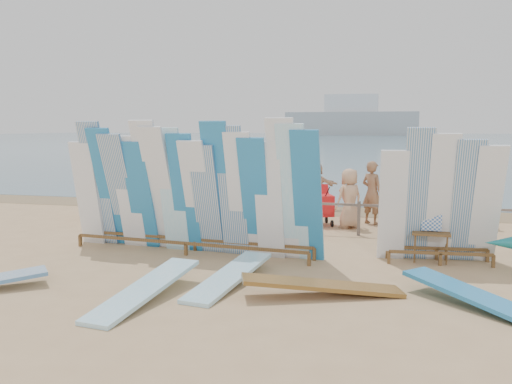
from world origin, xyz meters
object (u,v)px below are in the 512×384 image
(beachgoer_4, at_px, (298,195))
(beachgoer_1, at_px, (138,186))
(flat_board_b, at_px, (145,300))
(beachgoer_8, at_px, (391,192))
(beach_chair_left, at_px, (286,217))
(beachgoer_7, at_px, (372,193))
(stroller, at_px, (323,209))
(beachgoer_9, at_px, (451,191))
(side_surfboard_rack, at_px, (441,203))
(flat_board_d, at_px, (481,309))
(flat_board_c, at_px, (322,296))
(beachgoer_2, at_px, (172,187))
(main_surfboard_rack, at_px, (190,193))
(beachgoer_extra_1, at_px, (151,182))
(beachgoer_5, at_px, (316,186))
(beachgoer_11, at_px, (142,183))
(vendor_table, at_px, (431,246))
(beach_chair_right, at_px, (305,217))
(beachgoer_0, at_px, (92,190))
(flat_board_a, at_px, (230,284))
(beachgoer_10, at_px, (478,198))
(beachgoer_6, at_px, (349,198))

(beachgoer_4, relative_size, beachgoer_1, 0.89)
(flat_board_b, relative_size, beachgoer_8, 1.46)
(beach_chair_left, bearing_deg, beachgoer_7, 39.98)
(stroller, relative_size, beachgoer_9, 0.68)
(beachgoer_7, bearing_deg, side_surfboard_rack, 144.23)
(side_surfboard_rack, distance_m, flat_board_d, 3.17)
(flat_board_c, distance_m, beachgoer_2, 9.17)
(flat_board_c, xyz_separation_m, beachgoer_8, (1.03, 7.34, 0.92))
(stroller, bearing_deg, beachgoer_2, 152.32)
(flat_board_d, bearing_deg, beachgoer_7, 58.33)
(flat_board_d, bearing_deg, beach_chair_left, 77.00)
(main_surfboard_rack, distance_m, beachgoer_extra_1, 7.87)
(beachgoer_5, distance_m, beachgoer_11, 6.05)
(flat_board_b, xyz_separation_m, beachgoer_8, (3.80, 8.28, 0.92))
(vendor_table, distance_m, beach_chair_right, 4.89)
(beachgoer_11, bearing_deg, side_surfboard_rack, -138.32)
(beach_chair_right, bearing_deg, beachgoer_0, 177.86)
(flat_board_c, distance_m, flat_board_a, 1.73)
(flat_board_d, bearing_deg, beachgoer_1, 94.70)
(flat_board_d, relative_size, beachgoer_0, 1.58)
(flat_board_b, xyz_separation_m, beachgoer_10, (6.19, 8.31, 0.82))
(beachgoer_8, height_order, beachgoer_extra_1, beachgoer_8)
(beachgoer_10, height_order, beachgoer_11, beachgoer_11)
(flat_board_c, bearing_deg, beachgoer_6, -18.50)
(beachgoer_1, bearing_deg, flat_board_c, 124.20)
(flat_board_b, distance_m, beachgoer_10, 10.40)
(side_surfboard_rack, relative_size, beach_chair_left, 3.41)
(flat_board_c, relative_size, beachgoer_7, 1.47)
(vendor_table, xyz_separation_m, beachgoer_1, (-8.97, 4.61, 0.53))
(beach_chair_left, distance_m, beachgoer_6, 1.88)
(flat_board_d, height_order, beachgoer_8, beachgoer_8)
(flat_board_d, height_order, beachgoer_1, beachgoer_1)
(vendor_table, xyz_separation_m, beachgoer_8, (-0.86, 4.46, 0.59))
(beach_chair_left, bearing_deg, beachgoer_10, 33.03)
(flat_board_c, relative_size, beachgoer_9, 1.59)
(side_surfboard_rack, distance_m, vendor_table, 0.94)
(beachgoer_9, bearing_deg, beachgoer_4, 114.29)
(flat_board_a, height_order, flat_board_b, flat_board_b)
(beachgoer_10, xyz_separation_m, beachgoer_2, (-9.15, -0.26, 0.09))
(beachgoer_8, bearing_deg, beachgoer_extra_1, 60.56)
(flat_board_c, xyz_separation_m, flat_board_d, (2.46, -0.08, 0.00))
(beachgoer_10, height_order, beachgoer_6, beachgoer_6)
(beachgoer_0, bearing_deg, beachgoer_9, -62.26)
(beachgoer_10, bearing_deg, beachgoer_2, 124.69)
(flat_board_b, distance_m, beachgoer_1, 9.52)
(stroller, height_order, beachgoer_11, beachgoer_11)
(flat_board_a, height_order, beachgoer_10, beachgoer_10)
(side_surfboard_rack, bearing_deg, main_surfboard_rack, 179.54)
(side_surfboard_rack, xyz_separation_m, beachgoer_11, (-9.47, 5.63, -0.39))
(flat_board_d, bearing_deg, flat_board_a, 128.08)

